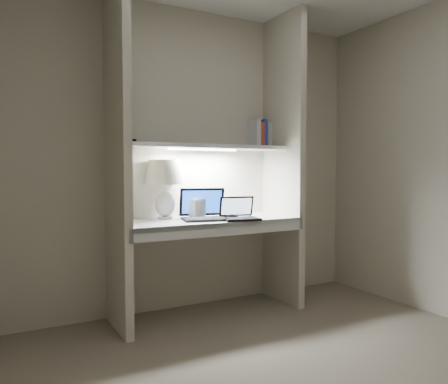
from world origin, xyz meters
TOP-DOWN VIEW (x-y plane):
  - floor at (0.00, 0.00)m, footprint 3.20×3.00m
  - back_wall at (0.00, 1.50)m, footprint 3.20×0.01m
  - alcove_panel_left at (-0.73, 1.23)m, footprint 0.06×0.55m
  - alcove_panel_right at (0.73, 1.23)m, footprint 0.06×0.55m
  - desk at (0.00, 1.23)m, footprint 1.40×0.55m
  - desk_apron at (0.00, 0.96)m, footprint 1.46×0.03m
  - shelf at (0.00, 1.32)m, footprint 1.40×0.36m
  - strip_light at (0.00, 1.32)m, footprint 0.60×0.04m
  - table_lamp at (-0.31, 1.38)m, footprint 0.32×0.32m
  - laptop_main at (-0.04, 1.21)m, footprint 0.42×0.39m
  - laptop_netbook at (0.19, 1.07)m, footprint 0.33×0.30m
  - speaker at (-0.06, 1.31)m, footprint 0.13×0.11m
  - mouse at (0.17, 1.14)m, footprint 0.11×0.08m
  - cable_coil at (0.10, 1.18)m, footprint 0.13×0.13m
  - sticky_note at (-0.64, 1.22)m, footprint 0.08×0.08m
  - book_row at (0.65, 1.43)m, footprint 0.23×0.16m
  - shelf_box at (-0.64, 1.39)m, footprint 0.08×0.07m
  - shelf_gadget at (-0.61, 1.41)m, footprint 0.12×0.09m

SIDE VIEW (x-z plane):
  - floor at x=0.00m, z-range -0.01..0.01m
  - desk_apron at x=0.00m, z-range 0.67..0.77m
  - desk at x=0.00m, z-range 0.73..0.77m
  - sticky_note at x=-0.64m, z-range 0.77..0.77m
  - cable_coil at x=0.10m, z-range 0.77..0.78m
  - mouse at x=0.17m, z-range 0.77..0.81m
  - laptop_netbook at x=0.19m, z-range 0.72..0.90m
  - laptop_main at x=-0.04m, z-range 0.70..0.95m
  - speaker at x=-0.06m, z-range 0.77..0.93m
  - table_lamp at x=-0.31m, z-range 0.85..1.33m
  - back_wall at x=0.00m, z-range 0.00..2.50m
  - alcove_panel_left at x=-0.73m, z-range 0.00..2.50m
  - alcove_panel_right at x=0.73m, z-range 0.00..2.50m
  - strip_light at x=0.00m, z-range 1.32..1.34m
  - shelf at x=0.00m, z-range 1.34..1.36m
  - shelf_gadget at x=-0.61m, z-range 1.37..1.41m
  - shelf_box at x=-0.64m, z-range 1.36..1.48m
  - book_row at x=0.65m, z-range 1.36..1.60m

